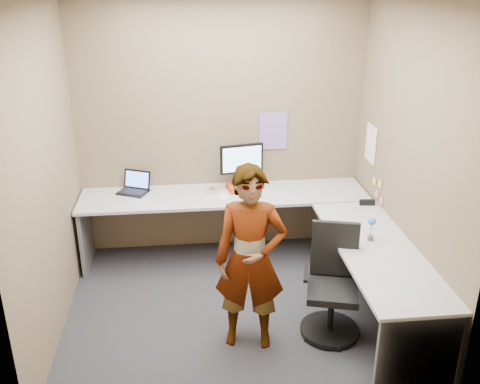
{
  "coord_description": "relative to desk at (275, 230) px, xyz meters",
  "views": [
    {
      "loc": [
        -0.39,
        -4.11,
        2.87
      ],
      "look_at": [
        0.09,
        0.25,
        1.05
      ],
      "focal_mm": 40.0,
      "sensor_mm": 36.0,
      "label": 1
    }
  ],
  "objects": [
    {
      "name": "flower",
      "position": [
        0.73,
        -0.56,
        0.28
      ],
      "size": [
        0.07,
        0.07,
        0.22
      ],
      "color": "brown",
      "rests_on": "desk"
    },
    {
      "name": "person",
      "position": [
        -0.35,
        -0.85,
        0.18
      ],
      "size": [
        0.62,
        0.46,
        1.54
      ],
      "primitive_type": "imported",
      "rotation": [
        0.0,
        0.0,
        -0.17
      ],
      "color": "#999399",
      "rests_on": "ground"
    },
    {
      "name": "sticky_note_a",
      "position": [
        1.05,
        0.16,
        0.36
      ],
      "size": [
        0.01,
        0.07,
        0.07
      ],
      "primitive_type": "cube",
      "color": "#F2E059",
      "rests_on": "wall_right"
    },
    {
      "name": "wall_back",
      "position": [
        -0.44,
        0.91,
        0.76
      ],
      "size": [
        3.0,
        0.0,
        3.0
      ],
      "primitive_type": "plane",
      "rotation": [
        1.57,
        0.0,
        0.0
      ],
      "color": "brown",
      "rests_on": "ground"
    },
    {
      "name": "stapler",
      "position": [
        0.94,
        0.16,
        0.17
      ],
      "size": [
        0.15,
        0.06,
        0.05
      ],
      "primitive_type": "cube",
      "rotation": [
        0.0,
        0.0,
        -0.12
      ],
      "color": "black",
      "rests_on": "desk"
    },
    {
      "name": "desk",
      "position": [
        0.0,
        0.0,
        0.0
      ],
      "size": [
        2.98,
        2.58,
        0.73
      ],
      "color": "#AEAEAE",
      "rests_on": "ground"
    },
    {
      "name": "monitor",
      "position": [
        -0.24,
        0.71,
        0.46
      ],
      "size": [
        0.46,
        0.17,
        0.44
      ],
      "rotation": [
        0.0,
        0.0,
        0.19
      ],
      "color": "black",
      "rests_on": "paper_ream"
    },
    {
      "name": "sticky_note_c",
      "position": [
        1.05,
        0.09,
        0.21
      ],
      "size": [
        0.01,
        0.07,
        0.07
      ],
      "primitive_type": "cube",
      "color": "pink",
      "rests_on": "wall_right"
    },
    {
      "name": "wall_left",
      "position": [
        -1.94,
        -0.39,
        0.76
      ],
      "size": [
        0.0,
        2.7,
        2.7
      ],
      "primitive_type": "plane",
      "rotation": [
        1.57,
        0.0,
        1.57
      ],
      "color": "brown",
      "rests_on": "ground"
    },
    {
      "name": "paper_ream",
      "position": [
        -0.24,
        0.69,
        0.17
      ],
      "size": [
        0.32,
        0.26,
        0.06
      ],
      "primitive_type": "cube",
      "rotation": [
        0.0,
        0.0,
        0.19
      ],
      "color": "#BC3312",
      "rests_on": "desk"
    },
    {
      "name": "trackball_mouse",
      "position": [
        -0.55,
        0.64,
        0.17
      ],
      "size": [
        0.12,
        0.08,
        0.07
      ],
      "color": "#B7B7BC",
      "rests_on": "desk"
    },
    {
      "name": "origami",
      "position": [
        -0.45,
        0.53,
        0.17
      ],
      "size": [
        0.1,
        0.1,
        0.06
      ],
      "primitive_type": "cone",
      "color": "white",
      "rests_on": "desk"
    },
    {
      "name": "sticky_note_b",
      "position": [
        1.05,
        0.21,
        0.23
      ],
      "size": [
        0.01,
        0.07,
        0.07
      ],
      "primitive_type": "cube",
      "color": "pink",
      "rests_on": "wall_right"
    },
    {
      "name": "calendar_purple",
      "position": [
        0.11,
        0.9,
        0.71
      ],
      "size": [
        0.3,
        0.01,
        0.4
      ],
      "primitive_type": "cube",
      "color": "#846BB7",
      "rests_on": "wall_back"
    },
    {
      "name": "wall_right",
      "position": [
        1.06,
        -0.39,
        0.76
      ],
      "size": [
        0.0,
        2.7,
        2.7
      ],
      "primitive_type": "plane",
      "rotation": [
        1.57,
        0.0,
        -1.57
      ],
      "color": "brown",
      "rests_on": "ground"
    },
    {
      "name": "office_chair",
      "position": [
        0.36,
        -0.78,
        -0.2
      ],
      "size": [
        0.54,
        0.51,
        0.94
      ],
      "rotation": [
        0.0,
        0.0,
        -0.26
      ],
      "color": "black",
      "rests_on": "ground"
    },
    {
      "name": "calendar_white",
      "position": [
        1.05,
        0.51,
        0.66
      ],
      "size": [
        0.01,
        0.28,
        0.38
      ],
      "primitive_type": "cube",
      "color": "white",
      "rests_on": "wall_right"
    },
    {
      "name": "sticky_note_d",
      "position": [
        1.05,
        0.31,
        0.33
      ],
      "size": [
        0.01,
        0.07,
        0.07
      ],
      "primitive_type": "cube",
      "color": "#F2E059",
      "rests_on": "wall_right"
    },
    {
      "name": "ground",
      "position": [
        -0.44,
        -0.39,
        -0.59
      ],
      "size": [
        3.0,
        3.0,
        0.0
      ],
      "primitive_type": "plane",
      "color": "#222226",
      "rests_on": "ground"
    },
    {
      "name": "laptop",
      "position": [
        -1.36,
        0.77,
        0.2
      ],
      "size": [
        0.37,
        0.34,
        0.21
      ],
      "rotation": [
        0.0,
        0.0,
        -0.43
      ],
      "color": "black",
      "rests_on": "desk"
    }
  ]
}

